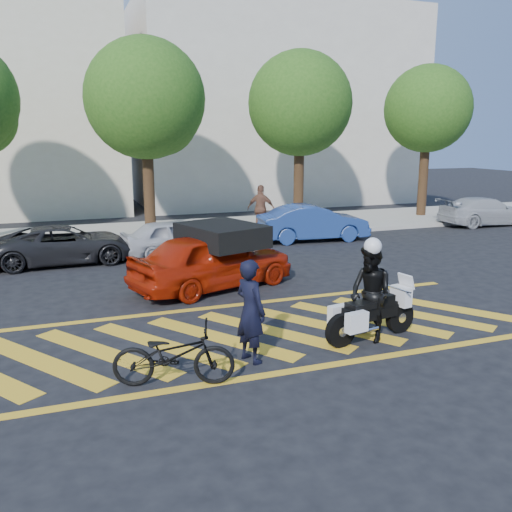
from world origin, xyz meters
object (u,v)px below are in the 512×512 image
object	(u,v)px
red_convertible	(213,260)
parked_right	(313,223)
bicycle	(174,355)
parked_mid_right	(174,237)
parked_mid_left	(66,244)
police_motorcycle	(370,314)
officer_moto	(371,294)
parked_far_right	(485,211)
officer_bike	(251,311)

from	to	relation	value
red_convertible	parked_right	world-z (taller)	red_convertible
bicycle	parked_mid_right	distance (m)	9.72
parked_mid_left	parked_mid_right	bearing A→B (deg)	-91.79
bicycle	parked_mid_right	size ratio (longest dim) A/B	0.55
police_motorcycle	officer_moto	bearing A→B (deg)	145.74
bicycle	parked_far_right	world-z (taller)	parked_far_right
officer_bike	bicycle	world-z (taller)	officer_bike
bicycle	parked_mid_left	distance (m)	9.62
police_motorcycle	officer_moto	distance (m)	0.41
police_motorcycle	officer_moto	world-z (taller)	officer_moto
parked_mid_left	bicycle	bearing A→B (deg)	-173.26
officer_bike	red_convertible	xyz separation A→B (m)	(0.64, 4.74, -0.17)
parked_far_right	parked_mid_left	bearing A→B (deg)	97.09
police_motorcycle	parked_mid_left	size ratio (longest dim) A/B	0.50
red_convertible	parked_mid_right	world-z (taller)	red_convertible
officer_moto	red_convertible	distance (m)	4.94
police_motorcycle	parked_far_right	bearing A→B (deg)	29.32
officer_bike	red_convertible	size ratio (longest dim) A/B	0.42
parked_mid_left	red_convertible	bearing A→B (deg)	-142.48
parked_mid_right	parked_far_right	bearing A→B (deg)	-91.33
parked_right	red_convertible	bearing A→B (deg)	138.54
officer_bike	police_motorcycle	size ratio (longest dim) A/B	0.85
officer_bike	parked_mid_right	world-z (taller)	officer_bike
officer_moto	red_convertible	size ratio (longest dim) A/B	0.43
bicycle	parked_right	xyz separation A→B (m)	(7.41, 10.24, 0.18)
parked_mid_left	parked_far_right	xyz separation A→B (m)	(17.58, 1.40, 0.02)
police_motorcycle	red_convertible	world-z (taller)	red_convertible
parked_right	parked_far_right	distance (m)	8.77
police_motorcycle	parked_mid_left	world-z (taller)	parked_mid_left
officer_bike	parked_mid_right	bearing A→B (deg)	-24.50
bicycle	parked_mid_right	bearing A→B (deg)	4.83
officer_moto	bicycle	bearing A→B (deg)	-91.57
police_motorcycle	parked_right	bearing A→B (deg)	59.45
parked_mid_left	officer_bike	bearing A→B (deg)	-164.10
bicycle	parked_mid_left	size ratio (longest dim) A/B	0.45
officer_moto	parked_right	xyz separation A→B (m)	(3.46, 9.60, -0.25)
red_convertible	parked_mid_left	world-z (taller)	red_convertible
parked_mid_right	officer_bike	bearing A→B (deg)	169.75
bicycle	officer_moto	world-z (taller)	officer_moto
parked_far_right	officer_bike	bearing A→B (deg)	127.93
parked_mid_right	parked_far_right	world-z (taller)	parked_far_right
officer_moto	parked_far_right	distance (m)	15.95
parked_right	parked_far_right	xyz separation A→B (m)	(8.74, 0.68, -0.06)
parked_right	parked_far_right	size ratio (longest dim) A/B	0.97
officer_bike	red_convertible	world-z (taller)	officer_bike
parked_mid_left	parked_mid_right	size ratio (longest dim) A/B	1.22
parked_right	parked_far_right	bearing A→B (deg)	-80.44
parked_mid_left	parked_far_right	size ratio (longest dim) A/B	1.00
red_convertible	police_motorcycle	bearing A→B (deg)	-176.47
parked_right	parked_mid_right	bearing A→B (deg)	102.73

